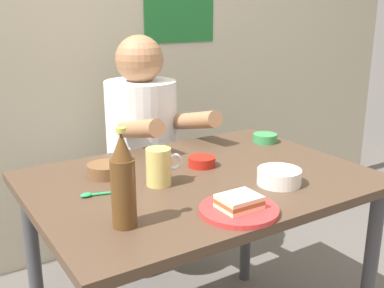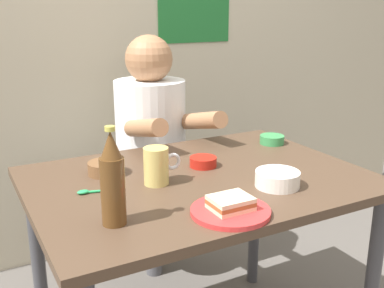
# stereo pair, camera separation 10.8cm
# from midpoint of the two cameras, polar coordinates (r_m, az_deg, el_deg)

# --- Properties ---
(wall_back) EXTENTS (4.40, 0.09, 2.60)m
(wall_back) POSITION_cam_midpoint_polar(r_m,az_deg,el_deg) (2.40, -10.51, 16.71)
(wall_back) COLOR #BCB299
(wall_back) RESTS_ON ground
(dining_table) EXTENTS (1.10, 0.80, 0.74)m
(dining_table) POSITION_cam_midpoint_polar(r_m,az_deg,el_deg) (1.58, 2.84, -7.24)
(dining_table) COLOR #4C3828
(dining_table) RESTS_ON ground
(stool) EXTENTS (0.34, 0.34, 0.45)m
(stool) POSITION_cam_midpoint_polar(r_m,az_deg,el_deg) (2.25, -3.49, -8.02)
(stool) COLOR #4C4C51
(stool) RESTS_ON ground
(person_seated) EXTENTS (0.33, 0.56, 0.72)m
(person_seated) POSITION_cam_midpoint_polar(r_m,az_deg,el_deg) (2.10, -3.56, 2.27)
(person_seated) COLOR white
(person_seated) RESTS_ON stool
(plate_orange) EXTENTS (0.22, 0.22, 0.01)m
(plate_orange) POSITION_cam_midpoint_polar(r_m,az_deg,el_deg) (1.28, 7.20, -8.29)
(plate_orange) COLOR red
(plate_orange) RESTS_ON dining_table
(sandwich) EXTENTS (0.11, 0.09, 0.04)m
(sandwich) POSITION_cam_midpoint_polar(r_m,az_deg,el_deg) (1.27, 7.24, -7.27)
(sandwich) COLOR beige
(sandwich) RESTS_ON plate_orange
(beer_mug) EXTENTS (0.13, 0.08, 0.12)m
(beer_mug) POSITION_cam_midpoint_polar(r_m,az_deg,el_deg) (1.46, -2.25, -2.73)
(beer_mug) COLOR #D1BC66
(beer_mug) RESTS_ON dining_table
(beer_bottle) EXTENTS (0.06, 0.06, 0.26)m
(beer_bottle) POSITION_cam_midpoint_polar(r_m,az_deg,el_deg) (1.18, -7.22, -4.58)
(beer_bottle) COLOR #593819
(beer_bottle) RESTS_ON dining_table
(sambal_bowl_red) EXTENTS (0.10, 0.10, 0.03)m
(sambal_bowl_red) POSITION_cam_midpoint_polar(r_m,az_deg,el_deg) (1.63, 3.28, -2.17)
(sambal_bowl_red) COLOR #B21E14
(sambal_bowl_red) RESTS_ON dining_table
(condiment_bowl_brown) EXTENTS (0.12, 0.12, 0.04)m
(condiment_bowl_brown) POSITION_cam_midpoint_polar(r_m,az_deg,el_deg) (1.57, -8.69, -2.89)
(condiment_bowl_brown) COLOR brown
(condiment_bowl_brown) RESTS_ON dining_table
(dip_bowl_green) EXTENTS (0.10, 0.10, 0.03)m
(dip_bowl_green) POSITION_cam_midpoint_polar(r_m,az_deg,el_deg) (1.94, 11.43, 0.58)
(dip_bowl_green) COLOR #388C4C
(dip_bowl_green) RESTS_ON dining_table
(rice_bowl_white) EXTENTS (0.14, 0.14, 0.05)m
(rice_bowl_white) POSITION_cam_midpoint_polar(r_m,az_deg,el_deg) (1.48, 12.58, -4.16)
(rice_bowl_white) COLOR silver
(rice_bowl_white) RESTS_ON dining_table
(spoon) EXTENTS (0.13, 0.04, 0.01)m
(spoon) POSITION_cam_midpoint_polar(r_m,az_deg,el_deg) (1.43, -10.31, -5.83)
(spoon) COLOR #26A559
(spoon) RESTS_ON dining_table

